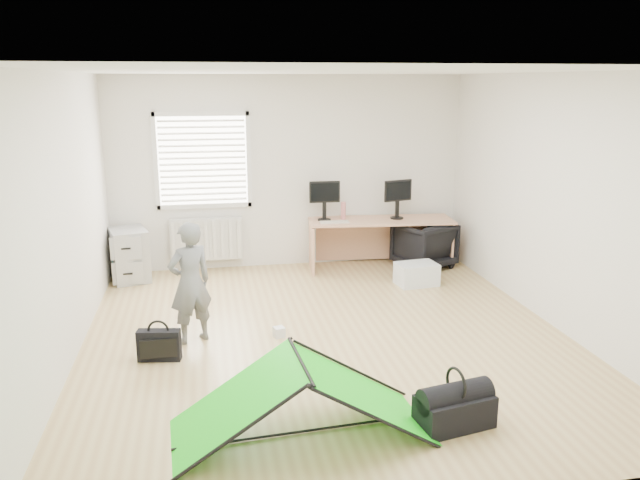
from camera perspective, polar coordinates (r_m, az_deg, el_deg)
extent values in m
plane|color=tan|center=(6.63, 0.65, -8.83)|extent=(5.50, 5.50, 0.00)
cube|color=silver|center=(8.90, -2.82, 6.19)|extent=(5.00, 0.02, 2.70)
cube|color=silver|center=(8.75, -10.67, 7.15)|extent=(1.20, 0.06, 1.20)
cube|color=silver|center=(8.91, -10.34, 0.09)|extent=(1.00, 0.12, 0.60)
cube|color=tan|center=(9.00, 5.55, -0.28)|extent=(2.09, 0.83, 0.70)
cube|color=#AEB1B4|center=(8.74, -17.02, -1.29)|extent=(0.59, 0.70, 0.70)
cube|color=black|center=(8.77, 0.40, 3.12)|extent=(0.43, 0.10, 0.41)
cube|color=black|center=(8.95, 7.07, 3.24)|extent=(0.44, 0.21, 0.41)
cube|color=beige|center=(8.67, 1.33, 1.65)|extent=(0.41, 0.15, 0.02)
cylinder|color=#CA7172|center=(8.88, 2.14, 2.71)|extent=(0.08, 0.08, 0.25)
imported|color=black|center=(9.06, 9.48, -0.43)|extent=(0.94, 0.95, 0.66)
imported|color=slate|center=(6.44, -11.79, -3.86)|extent=(0.55, 0.47, 1.26)
cube|color=silver|center=(8.31, 8.82, -3.09)|extent=(0.55, 0.42, 0.29)
cube|color=teal|center=(8.79, -17.31, -2.23)|extent=(0.35, 0.18, 0.40)
cube|color=black|center=(6.25, -14.49, -9.30)|extent=(0.42, 0.19, 0.31)
cube|color=silver|center=(6.62, -3.77, -8.39)|extent=(0.13, 0.13, 0.11)
cube|color=black|center=(5.11, 12.19, -15.06)|extent=(0.64, 0.41, 0.26)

